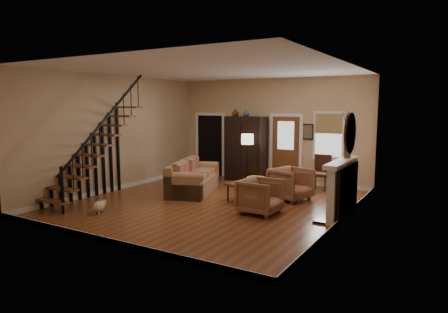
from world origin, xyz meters
The scene contains 15 objects.
room centered at (-0.41, 1.76, 1.51)m, with size 7.00×7.33×3.30m.
staircase centered at (-2.78, -1.30, 1.60)m, with size 0.94×2.80×3.20m, color brown, non-canonical shape.
fireplace centered at (3.13, 0.50, 0.74)m, with size 0.33×1.95×2.30m.
armoire centered at (-0.70, 3.15, 1.05)m, with size 1.30×0.60×2.10m, color black, non-canonical shape.
vase_a centered at (-1.05, 3.05, 2.22)m, with size 0.24×0.24×0.25m, color #4C2619.
vase_b centered at (-0.65, 3.05, 2.21)m, with size 0.20×0.20×0.21m, color #334C60.
sofa centered at (-1.13, 0.79, 0.43)m, with size 0.99×2.29×0.85m, color #9B6C46, non-canonical shape.
coffee_table centered at (0.70, 0.78, 0.25)m, with size 0.75×1.28×0.49m, color brown, non-canonical shape.
bowl centered at (0.75, 0.93, 0.54)m, with size 0.44×0.44×0.11m, color yellow.
books centered at (0.58, 0.48, 0.52)m, with size 0.23×0.32×0.06m, color beige, non-canonical shape.
armchair_left centered at (1.46, -0.26, 0.40)m, with size 0.85×0.88×0.80m, color brown.
armchair_right centered at (1.57, 1.34, 0.42)m, with size 0.90×0.93×0.84m, color brown.
floor_lamp centered at (-0.19, 2.26, 0.80)m, with size 0.37×0.37×1.60m, color black, non-canonical shape.
side_chair centered at (1.85, 2.95, 0.51)m, with size 0.54×0.54×1.02m, color #321A10, non-canonical shape.
dog centered at (-1.70, -2.16, 0.15)m, with size 0.24×0.41×0.30m, color #CCBB8B, non-canonical shape.
Camera 1 is at (5.27, -8.31, 2.45)m, focal length 32.00 mm.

